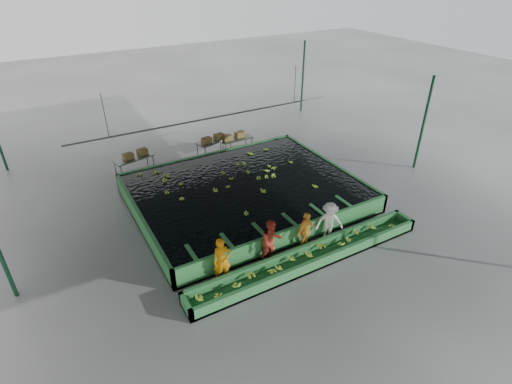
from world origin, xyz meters
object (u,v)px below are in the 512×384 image
packing_table_right (236,145)px  box_stack_mid (213,141)px  worker_a (222,261)px  packing_table_left (135,165)px  box_stack_left (136,156)px  packing_table_mid (214,147)px  sorting_trough (310,258)px  box_stack_right (234,138)px  worker_b (272,242)px  worker_c (305,231)px  flotation_tank (245,193)px  worker_d (329,222)px

packing_table_right → box_stack_mid: size_ratio=1.39×
worker_a → packing_table_left: bearing=100.4°
packing_table_right → box_stack_left: 5.79m
packing_table_mid → box_stack_mid: 0.49m
packing_table_left → sorting_trough: bearing=-70.3°
sorting_trough → box_stack_right: (2.02, 10.26, 0.62)m
worker_b → packing_table_left: 9.99m
packing_table_left → box_stack_left: size_ratio=1.52×
packing_table_left → worker_a: bearing=-87.0°
sorting_trough → box_stack_left: bearing=108.9°
box_stack_left → worker_b: bearing=-76.3°
worker_c → box_stack_right: bearing=64.1°
packing_table_right → flotation_tank: bearing=-112.9°
worker_b → box_stack_left: worker_b is taller
sorting_trough → worker_b: bearing=146.8°
packing_table_right → worker_b: bearing=-109.8°
sorting_trough → box_stack_right: box_stack_right is taller
flotation_tank → sorting_trough: 5.10m
box_stack_left → box_stack_right: (5.62, -0.28, -0.06)m
flotation_tank → packing_table_left: (-3.75, 5.35, 0.01)m
sorting_trough → packing_table_left: packing_table_left is taller
packing_table_right → box_stack_right: 0.46m
worker_d → box_stack_mid: worker_d is taller
sorting_trough → packing_table_left: size_ratio=4.90×
worker_a → worker_b: 2.03m
worker_c → box_stack_right: 9.61m
worker_d → packing_table_right: size_ratio=0.91×
worker_c → packing_table_right: (1.84, 9.40, -0.40)m
packing_table_left → packing_table_right: 5.91m
flotation_tank → worker_a: worker_a is taller
packing_table_mid → box_stack_right: bearing=-9.2°
flotation_tank → packing_table_left: bearing=125.0°
box_stack_right → worker_c: bearing=-100.2°
worker_d → flotation_tank: bearing=132.0°
box_stack_mid → worker_d: bearing=-85.7°
box_stack_left → box_stack_right: box_stack_left is taller
sorting_trough → box_stack_mid: (0.76, 10.36, 0.70)m
sorting_trough → worker_a: size_ratio=5.67×
box_stack_mid → worker_a: bearing=-112.7°
packing_table_right → packing_table_left: bearing=177.5°
worker_d → packing_table_mid: (-0.62, 9.65, -0.40)m
worker_b → packing_table_right: 10.00m
worker_d → box_stack_left: (-5.07, 9.74, 0.06)m
worker_d → sorting_trough: bearing=-128.3°
worker_b → packing_table_mid: (2.07, 9.65, -0.44)m
worker_c → box_stack_left: bearing=96.2°
box_stack_right → box_stack_mid: bearing=175.3°
sorting_trough → worker_d: worker_d is taller
worker_b → box_stack_mid: bearing=74.5°
sorting_trough → worker_d: (1.47, 0.80, 0.62)m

